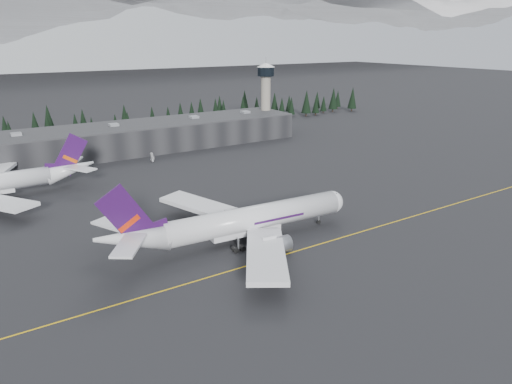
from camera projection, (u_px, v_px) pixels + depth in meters
ground at (298, 246)px, 116.68m from camera, size 1400.00×1400.00×0.00m
taxiline at (303, 249)px, 115.08m from camera, size 400.00×0.40×0.02m
terminal at (137, 137)px, 214.58m from camera, size 160.00×30.00×12.60m
control_tower at (266, 90)px, 249.60m from camera, size 10.00×10.00×37.70m
treeline at (114, 123)px, 243.77m from camera, size 360.00×20.00×15.00m
jet_main at (235, 222)px, 116.87m from camera, size 69.55×64.05×20.44m
gse_vehicle_a at (50, 180)px, 168.89m from camera, size 2.81×5.43×1.46m
gse_vehicle_b at (153, 160)px, 196.06m from camera, size 4.24×1.83×1.43m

